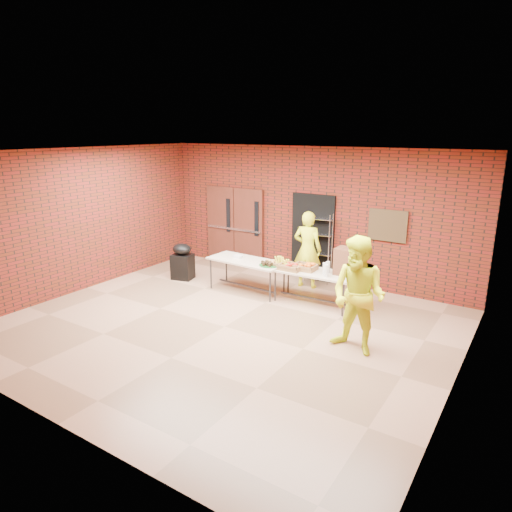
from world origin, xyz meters
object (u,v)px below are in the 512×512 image
Objects in this scene: coffee_dispenser at (346,261)px; volunteer_man at (358,296)px; volunteer_woman at (307,250)px; table_right at (314,274)px; table_left at (247,263)px; covered_grill at (182,261)px; wire_rack at (319,248)px.

volunteer_man is at bearing -62.22° from coffee_dispenser.
volunteer_woman is at bearing 141.34° from volunteer_man.
table_right is 0.98× the size of volunteer_woman.
coffee_dispenser is at bearing 13.77° from table_right.
table_right is (1.62, 0.12, -0.02)m from table_left.
volunteer_man is at bearing -47.72° from table_right.
covered_grill is (-3.45, -0.23, -0.21)m from table_right.
coffee_dispenser is at bearing 141.56° from volunteer_woman.
table_left is 2.06× the size of covered_grill.
volunteer_man is (0.91, -1.73, -0.01)m from coffee_dispenser.
volunteer_woman is at bearing -108.05° from wire_rack.
table_left is (-1.07, -1.47, -0.17)m from wire_rack.
wire_rack is 0.96× the size of table_right.
table_right is 1.99× the size of covered_grill.
table_right is 1.13m from volunteer_woman.
wire_rack is 1.47m from table_right.
volunteer_woman is (-1.24, 0.73, -0.09)m from coffee_dispenser.
covered_grill is 3.09m from volunteer_woman.
coffee_dispenser reaches higher than covered_grill.
volunteer_man is at bearing 123.24° from volunteer_woman.
covered_grill is (-4.07, -0.41, -0.55)m from coffee_dispenser.
volunteer_woman is 0.92× the size of volunteer_man.
wire_rack is 1.66m from coffee_dispenser.
table_left is at bearing 37.87° from volunteer_woman.
volunteer_man is (3.15, -1.43, 0.30)m from table_left.
coffee_dispenser is at bearing 127.98° from volunteer_man.
coffee_dispenser is 1.96m from volunteer_man.
table_left is 1.63m from table_right.
covered_grill is at bearing -160.32° from wire_rack.
table_right is 3.19× the size of coffee_dispenser.
table_left is 1.02× the size of volunteer_woman.
wire_rack is 3.58m from volunteer_man.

